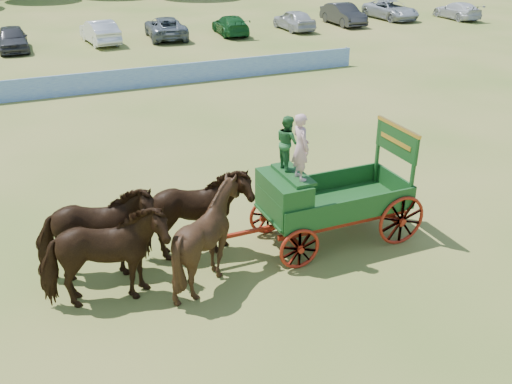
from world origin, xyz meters
The scene contains 8 objects.
ground centered at (0.00, 0.00, 0.00)m, with size 160.00×160.00×0.00m, color olive.
horse_lead_left centered at (-5.03, 0.45, 1.20)m, with size 1.29×2.84×2.40m, color #311E0D.
horse_lead_right centered at (-5.03, 1.55, 1.20)m, with size 1.29×2.84×2.40m, color #311E0D.
horse_wheel_left centered at (-2.63, 0.45, 1.20)m, with size 1.94×2.18×2.40m, color #311E0D.
horse_wheel_right centered at (-2.63, 1.55, 1.20)m, with size 1.29×2.84×2.40m, color #311E0D.
farm_dray centered at (0.34, 1.00, 1.59)m, with size 6.00×2.00×3.80m.
sponsor_banner centered at (-1.00, 18.00, 0.53)m, with size 26.00×0.08×1.05m, color #2152B5.
parked_cars centered at (2.54, 30.16, 0.76)m, with size 57.38×7.46×1.64m.
Camera 1 is at (-6.13, -10.55, 7.91)m, focal length 40.00 mm.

